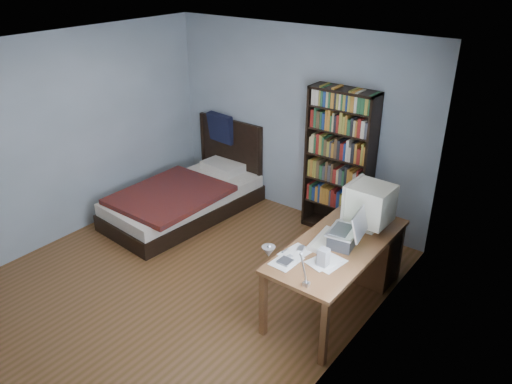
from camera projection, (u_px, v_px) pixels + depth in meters
room at (183, 177)px, 4.99m from camera, size 4.20×4.24×2.50m
desk at (359, 249)px, 5.32m from camera, size 0.75×1.70×0.73m
crt_monitor at (369, 204)px, 5.01m from camera, size 0.43×0.40×0.48m
laptop at (345, 236)px, 4.75m from camera, size 0.38×0.38×0.42m
desk_lamp at (275, 255)px, 3.88m from camera, size 0.21×0.46×0.54m
keyboard at (325, 240)px, 4.87m from camera, size 0.24×0.49×0.05m
speaker at (323, 258)px, 4.47m from camera, size 0.09×0.09×0.17m
soda_can at (340, 226)px, 5.03m from camera, size 0.07×0.07×0.12m
mouse at (349, 229)px, 5.07m from camera, size 0.07×0.11×0.04m
phone_silver at (301, 249)px, 4.74m from camera, size 0.08×0.11×0.02m
phone_grey at (288, 257)px, 4.61m from camera, size 0.06×0.09×0.02m
external_drive at (285, 262)px, 4.54m from camera, size 0.12×0.12×0.02m
bookshelf at (339, 163)px, 6.12m from camera, size 0.84×0.30×1.86m
bed at (188, 196)px, 6.84m from camera, size 1.24×2.23×1.16m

